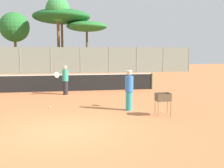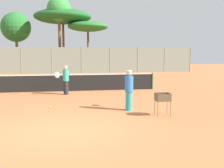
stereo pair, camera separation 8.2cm
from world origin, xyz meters
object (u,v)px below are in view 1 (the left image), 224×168
at_px(player_white_outfit, 129,90).
at_px(player_red_cap, 65,80).
at_px(ball_cart, 163,99).
at_px(tennis_net, 65,82).
at_px(parked_car, 133,65).

relative_size(player_white_outfit, player_red_cap, 1.02).
height_order(player_red_cap, ball_cart, player_red_cap).
bearing_deg(player_white_outfit, player_red_cap, 39.83).
distance_m(tennis_net, parked_car, 19.58).
bearing_deg(parked_car, ball_cart, -101.43).
xyz_separation_m(player_red_cap, ball_cart, (3.78, -5.80, -0.20)).
bearing_deg(player_white_outfit, ball_cart, -128.58).
relative_size(player_red_cap, parked_car, 0.40).
relative_size(tennis_net, player_white_outfit, 6.75).
bearing_deg(player_red_cap, ball_cart, 96.71).
height_order(tennis_net, ball_cart, tennis_net).
bearing_deg(ball_cart, player_red_cap, 123.13).
relative_size(player_red_cap, ball_cart, 1.87).
bearing_deg(parked_car, player_white_outfit, -104.47).
bearing_deg(ball_cart, tennis_net, 118.39).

